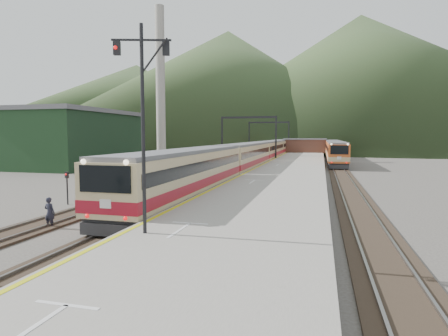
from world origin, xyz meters
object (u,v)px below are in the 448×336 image
(main_train, at_px, (259,153))
(signal_mast, at_px, (143,109))
(second_train, at_px, (334,151))
(worker, at_px, (50,213))

(main_train, xyz_separation_m, signal_mast, (2.67, -43.70, 3.63))
(main_train, relative_size, second_train, 2.18)
(main_train, height_order, signal_mast, signal_mast)
(worker, bearing_deg, signal_mast, 156.40)
(signal_mast, bearing_deg, second_train, 81.44)
(main_train, xyz_separation_m, worker, (-4.23, -40.57, -1.31))
(second_train, bearing_deg, signal_mast, -98.56)
(signal_mast, xyz_separation_m, worker, (-6.90, 3.13, -4.93))
(signal_mast, relative_size, worker, 4.90)
(second_train, height_order, signal_mast, signal_mast)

